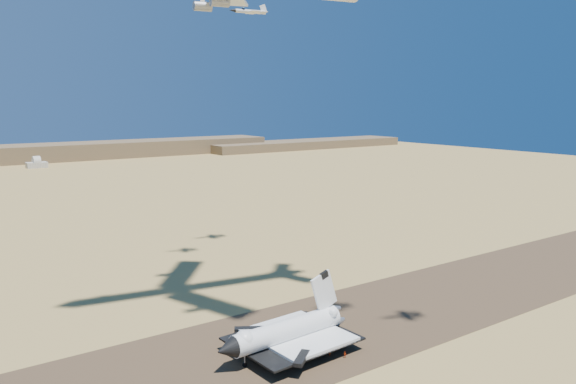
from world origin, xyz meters
TOP-DOWN VIEW (x-y plane):
  - ground at (0.00, 0.00)m, footprint 1200.00×1200.00m
  - runway at (0.00, 0.00)m, footprint 600.00×50.00m
  - ridgeline at (65.32, 527.31)m, footprint 960.00×90.00m
  - shuttle at (5.76, -4.86)m, footprint 40.15×26.00m
  - crew_a at (13.89, -13.00)m, footprint 0.46×0.67m
  - crew_b at (15.14, -10.23)m, footprint 0.70×0.88m
  - crew_c at (16.28, -16.23)m, footprint 1.04×1.08m
  - chase_jet_d at (50.90, 85.77)m, footprint 16.38×9.23m

SIDE VIEW (x-z plane):
  - ground at x=0.00m, z-range 0.00..0.00m
  - runway at x=0.00m, z-range 0.00..0.06m
  - crew_b at x=15.14m, z-range 0.06..1.65m
  - crew_c at x=16.28m, z-range 0.06..1.75m
  - crew_a at x=13.89m, z-range 0.06..1.82m
  - shuttle at x=5.76m, z-range -4.57..15.19m
  - ridgeline at x=65.32m, z-range -1.37..16.63m
  - chase_jet_d at x=50.90m, z-range 99.38..103.49m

